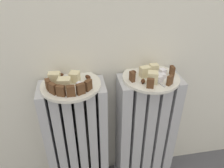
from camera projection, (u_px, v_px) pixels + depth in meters
name	position (u px, v px, depth m)	size (l,w,h in m)	color
radiator_left	(78.00, 143.00, 1.05)	(0.29, 0.14, 0.63)	#B2B2B7
radiator_right	(145.00, 134.00, 1.09)	(0.29, 0.14, 0.63)	#B2B2B7
plate_left	(71.00, 85.00, 0.87)	(0.24, 0.24, 0.01)	silver
plate_right	(151.00, 78.00, 0.92)	(0.24, 0.24, 0.01)	silver
dark_cake_slice_left_0	(48.00, 85.00, 0.83)	(0.03, 0.02, 0.04)	#56351E
dark_cake_slice_left_1	(53.00, 89.00, 0.80)	(0.03, 0.02, 0.04)	#56351E
dark_cake_slice_left_2	(61.00, 91.00, 0.79)	(0.03, 0.02, 0.04)	#56351E
dark_cake_slice_left_3	(71.00, 91.00, 0.79)	(0.03, 0.02, 0.04)	#56351E
dark_cake_slice_left_4	(81.00, 89.00, 0.80)	(0.03, 0.02, 0.04)	#56351E
dark_cake_slice_left_5	(88.00, 85.00, 0.82)	(0.03, 0.02, 0.04)	#56351E
marble_cake_slice_left_0	(64.00, 83.00, 0.84)	(0.05, 0.04, 0.04)	beige
marble_cake_slice_left_1	(55.00, 78.00, 0.86)	(0.05, 0.03, 0.05)	beige
marble_cake_slice_left_2	(75.00, 77.00, 0.88)	(0.04, 0.04, 0.04)	beige
turkish_delight_left_0	(79.00, 84.00, 0.85)	(0.02, 0.02, 0.02)	white
turkish_delight_left_1	(74.00, 75.00, 0.91)	(0.02, 0.02, 0.02)	white
medjool_date_left_0	(64.00, 79.00, 0.89)	(0.02, 0.01, 0.01)	#3D1E0F
medjool_date_left_1	(88.00, 77.00, 0.90)	(0.03, 0.02, 0.02)	#3D1E0F
medjool_date_left_2	(61.00, 75.00, 0.92)	(0.03, 0.01, 0.02)	#3D1E0F
dark_cake_slice_right_0	(132.00, 77.00, 0.88)	(0.03, 0.01, 0.04)	#56351E
dark_cake_slice_right_1	(150.00, 83.00, 0.83)	(0.03, 0.01, 0.04)	#56351E
dark_cake_slice_right_2	(170.00, 80.00, 0.85)	(0.03, 0.01, 0.04)	#56351E
dark_cake_slice_right_3	(172.00, 71.00, 0.92)	(0.03, 0.01, 0.04)	#56351E
marble_cake_slice_right_0	(145.00, 72.00, 0.91)	(0.04, 0.03, 0.04)	beige
marble_cake_slice_right_1	(153.00, 78.00, 0.86)	(0.04, 0.03, 0.05)	beige
marble_cake_slice_right_2	(154.00, 68.00, 0.95)	(0.04, 0.03, 0.04)	beige
turkish_delight_right_0	(157.00, 75.00, 0.91)	(0.02, 0.02, 0.02)	white
turkish_delight_right_1	(163.00, 76.00, 0.90)	(0.02, 0.02, 0.02)	white
turkish_delight_right_2	(159.00, 78.00, 0.88)	(0.02, 0.02, 0.02)	white
turkish_delight_right_3	(163.00, 72.00, 0.93)	(0.02, 0.02, 0.02)	white
medjool_date_right_0	(146.00, 69.00, 0.96)	(0.03, 0.02, 0.01)	#3D1E0F
medjool_date_right_1	(143.00, 81.00, 0.87)	(0.03, 0.02, 0.02)	#3D1E0F
medjool_date_right_2	(133.00, 75.00, 0.91)	(0.02, 0.02, 0.02)	#3D1E0F
medjool_date_right_3	(133.00, 72.00, 0.94)	(0.02, 0.02, 0.01)	#3D1E0F
fork	(156.00, 80.00, 0.89)	(0.04, 0.10, 0.00)	#B7B7BC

